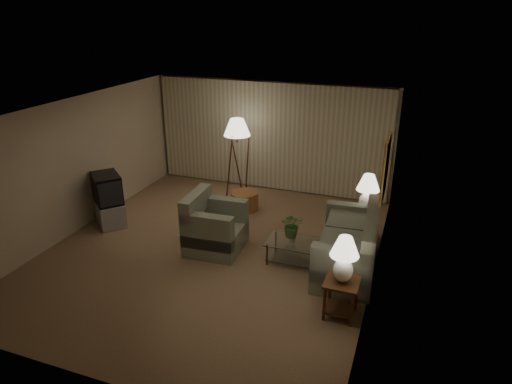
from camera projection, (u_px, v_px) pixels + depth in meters
The scene contains 16 objects.
ground at pixel (213, 249), 8.77m from camera, with size 7.00×7.00×0.00m, color #987754.
room_shell at pixel (242, 141), 9.41m from camera, with size 6.04×7.02×2.72m.
sofa at pixel (347, 247), 7.98m from camera, with size 2.07×1.22×0.87m.
armchair at pixel (216, 228), 8.64m from camera, with size 1.15×1.10×0.88m.
side_table_near at pixel (341, 292), 6.77m from camera, with size 0.51×0.51×0.60m.
side_table_far at pixel (365, 221), 9.04m from camera, with size 0.47×0.40×0.60m.
table_lamp_near at pixel (344, 256), 6.53m from camera, with size 0.42×0.42×0.73m.
table_lamp_far at pixel (368, 190), 8.78m from camera, with size 0.45×0.45×0.77m.
coffee_table at pixel (300, 249), 8.21m from camera, with size 1.21×0.66×0.41m.
tv_cabinet at pixel (110, 213), 9.74m from camera, with size 0.96×0.93×0.50m, color #9A9A9D.
crt_tv at pixel (107, 188), 9.53m from camera, with size 0.88×0.86×0.61m, color black.
floor_lamp at pixel (238, 157), 10.84m from camera, with size 0.63×0.63×1.93m.
ottoman at pixel (245, 201), 10.43m from camera, with size 0.62×0.62×0.41m, color #965B32.
vase at pixel (292, 238), 8.18m from camera, with size 0.13×0.13×0.14m, color white.
flowers at pixel (292, 223), 8.07m from camera, with size 0.41×0.36×0.46m, color #447032.
book at pixel (312, 247), 7.99m from camera, with size 0.16×0.21×0.02m, color olive.
Camera 1 is at (3.41, -6.95, 4.36)m, focal length 32.00 mm.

